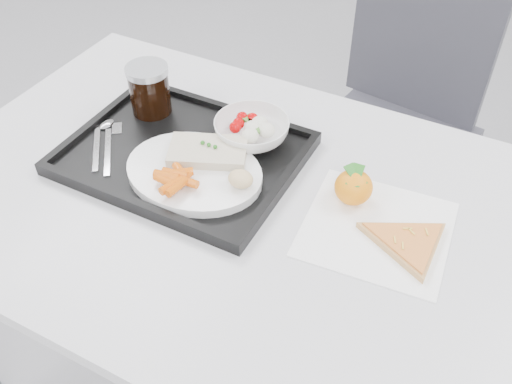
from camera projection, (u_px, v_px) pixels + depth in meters
The scene contains 14 objects.
table at pixel (235, 219), 1.12m from camera, with size 1.20×0.80×0.75m.
chair at pixel (401, 106), 1.65m from camera, with size 0.48×0.48×0.93m.
tray at pixel (183, 155), 1.14m from camera, with size 0.45×0.35×0.03m.
dinner_plate at pixel (194, 172), 1.08m from camera, with size 0.27×0.27×0.02m.
fish_fillet at pixel (208, 151), 1.10m from camera, with size 0.17×0.14×0.03m.
bread_roll at pixel (241, 179), 1.03m from camera, with size 0.05×0.04×0.03m.
salad_bowl at pixel (252, 131), 1.15m from camera, with size 0.15×0.15×0.05m.
cola_glass at pixel (149, 89), 1.20m from camera, with size 0.09×0.09×0.11m.
cutlery at pixel (105, 139), 1.17m from camera, with size 0.13×0.16×0.01m.
napkin at pixel (377, 229), 1.00m from camera, with size 0.27×0.26×0.00m.
tangerine at pixel (354, 187), 1.03m from camera, with size 0.09×0.09×0.07m.
pizza_slice at pixel (408, 242), 0.97m from camera, with size 0.19×0.19×0.02m.
carrot_pile at pixel (176, 179), 1.03m from camera, with size 0.09×0.09×0.03m.
salad_contents at pixel (253, 127), 1.14m from camera, with size 0.09×0.08×0.03m.
Camera 1 is at (0.40, -0.37, 1.49)m, focal length 40.00 mm.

